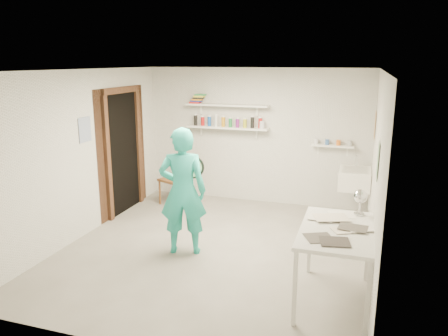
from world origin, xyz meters
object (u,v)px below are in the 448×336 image
(wall_clock, at_px, (193,167))
(desk_lamp, at_px, (360,196))
(wooden_chair, at_px, (174,180))
(work_table, at_px, (335,265))
(belfast_sink, at_px, (355,179))
(man, at_px, (183,191))

(wall_clock, distance_m, desk_lamp, 2.19)
(wall_clock, xyz_separation_m, wooden_chair, (-1.02, 1.60, -0.68))
(work_table, distance_m, desk_lamp, 0.83)
(desk_lamp, bearing_deg, work_table, -112.42)
(wall_clock, xyz_separation_m, work_table, (1.95, -0.87, -0.72))
(belfast_sink, xyz_separation_m, desk_lamp, (0.09, -2.07, 0.35))
(man, relative_size, wall_clock, 5.56)
(work_table, bearing_deg, wall_clock, 155.90)
(work_table, bearing_deg, desk_lamp, 67.58)
(belfast_sink, height_order, wooden_chair, wooden_chair)
(man, bearing_deg, belfast_sink, -154.05)
(wall_clock, relative_size, desk_lamp, 1.97)
(belfast_sink, height_order, man, man)
(man, bearing_deg, wall_clock, -122.18)
(belfast_sink, bearing_deg, man, -137.96)
(man, distance_m, wooden_chair, 2.09)
(man, distance_m, desk_lamp, 2.23)
(wooden_chair, relative_size, work_table, 0.73)
(wall_clock, bearing_deg, work_table, -40.19)
(man, height_order, desk_lamp, man)
(belfast_sink, xyz_separation_m, man, (-2.12, -1.91, 0.15))
(man, bearing_deg, desk_lamp, 159.69)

